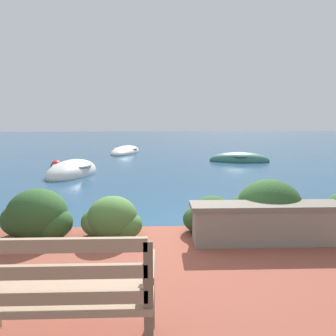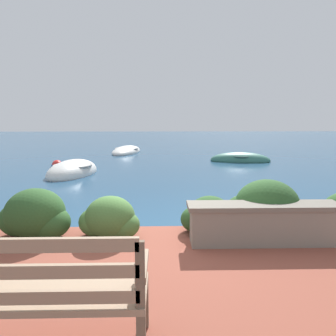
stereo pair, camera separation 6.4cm
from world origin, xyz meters
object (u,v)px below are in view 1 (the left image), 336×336
at_px(rowboat_mid, 239,160).
at_px(mooring_buoy, 56,165).
at_px(rowboat_nearest, 72,172).
at_px(rowboat_far, 125,152).
at_px(park_bench, 60,290).

bearing_deg(rowboat_mid, mooring_buoy, 18.69).
xyz_separation_m(rowboat_nearest, mooring_buoy, (-1.10, 1.69, -0.01)).
distance_m(rowboat_mid, rowboat_far, 6.54).
height_order(park_bench, mooring_buoy, park_bench).
bearing_deg(rowboat_nearest, park_bench, 29.00).
distance_m(rowboat_mid, mooring_buoy, 7.68).
distance_m(rowboat_nearest, mooring_buoy, 2.01).
xyz_separation_m(rowboat_mid, mooring_buoy, (-7.58, -1.25, 0.01)).
distance_m(rowboat_nearest, rowboat_far, 6.70).
relative_size(rowboat_mid, mooring_buoy, 6.32).
height_order(rowboat_mid, rowboat_far, rowboat_mid).
xyz_separation_m(park_bench, rowboat_nearest, (-2.24, 8.11, -0.63)).
bearing_deg(park_bench, rowboat_nearest, 100.73).
height_order(rowboat_mid, mooring_buoy, rowboat_mid).
bearing_deg(mooring_buoy, park_bench, -71.19).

